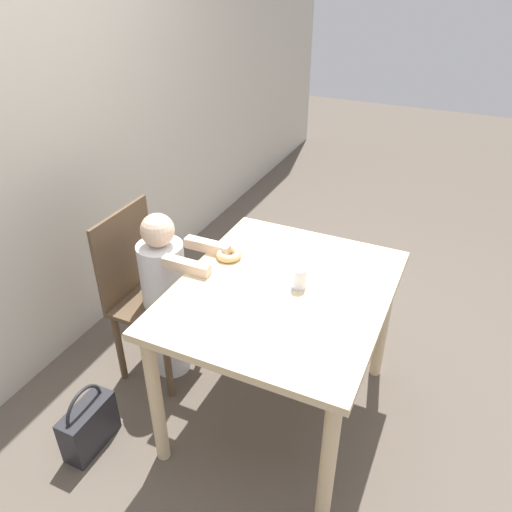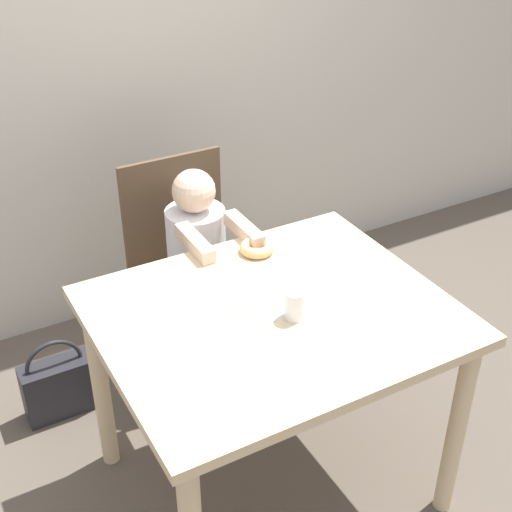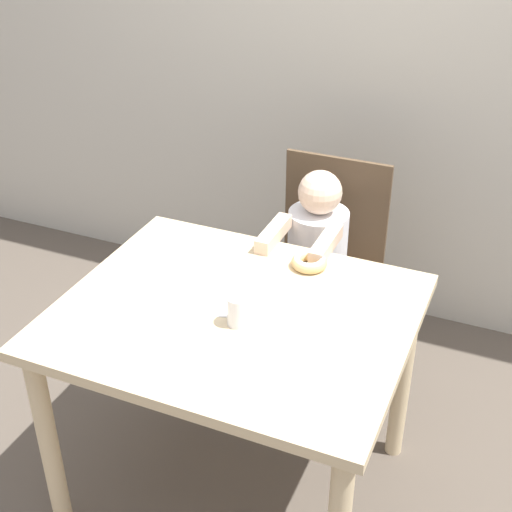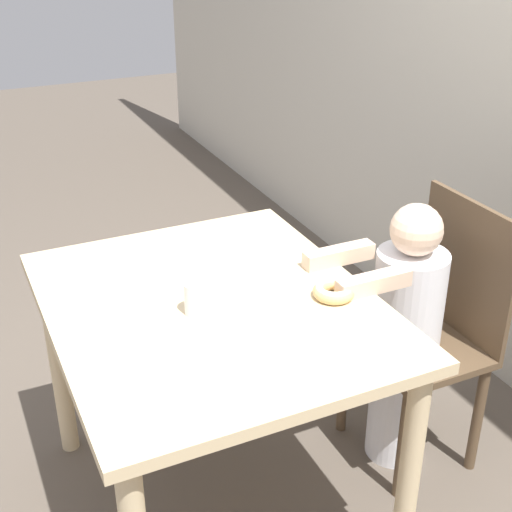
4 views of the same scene
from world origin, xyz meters
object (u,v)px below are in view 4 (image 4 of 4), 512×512
object	(u,v)px
chair	(432,330)
handbag	(325,333)
cup	(196,298)
child_figure	(403,337)
donut	(334,291)

from	to	relation	value
chair	handbag	xyz separation A→B (m)	(-0.59, -0.05, -0.34)
chair	cup	distance (m)	0.88
child_figure	handbag	xyz separation A→B (m)	(-0.59, 0.07, -0.35)
child_figure	handbag	distance (m)	0.69
child_figure	donut	xyz separation A→B (m)	(0.08, -0.32, 0.29)
cup	chair	bearing A→B (deg)	89.69
chair	child_figure	xyz separation A→B (m)	(-0.00, -0.12, 0.01)
child_figure	donut	bearing A→B (deg)	-76.22
chair	child_figure	bearing A→B (deg)	-90.00
handbag	cup	bearing A→B (deg)	-52.80
donut	cup	size ratio (longest dim) A/B	1.28
donut	cup	world-z (taller)	cup
cup	child_figure	bearing A→B (deg)	89.64
donut	handbag	xyz separation A→B (m)	(-0.67, 0.39, -0.64)
handbag	cup	world-z (taller)	cup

